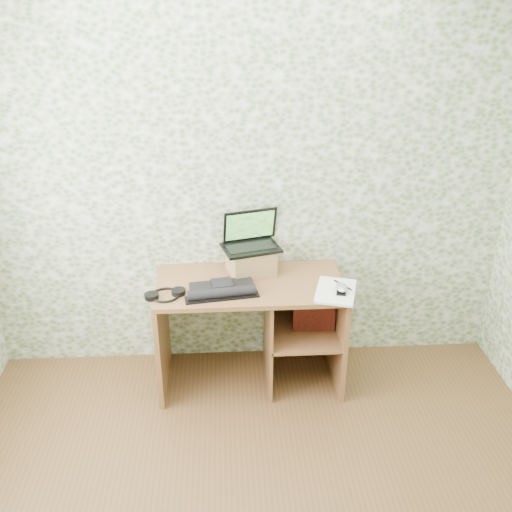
{
  "coord_description": "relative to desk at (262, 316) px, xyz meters",
  "views": [
    {
      "loc": [
        -0.15,
        -1.77,
        2.49
      ],
      "look_at": [
        0.04,
        1.39,
        0.96
      ],
      "focal_mm": 40.0,
      "sensor_mm": 36.0,
      "label": 1
    }
  ],
  "objects": [
    {
      "name": "laptop",
      "position": [
        -0.06,
        0.15,
        0.5
      ],
      "size": [
        0.41,
        0.34,
        0.24
      ],
      "rotation": [
        0.0,
        0.0,
        0.27
      ],
      "color": "black",
      "rests_on": "riser"
    },
    {
      "name": "mouse",
      "position": [
        0.48,
        -0.21,
        0.3
      ],
      "size": [
        0.09,
        0.13,
        0.04
      ],
      "primitive_type": "ellipsoid",
      "rotation": [
        0.0,
        0.0,
        -0.23
      ],
      "color": "silver",
      "rests_on": "notepad"
    },
    {
      "name": "headphones",
      "position": [
        -0.61,
        -0.17,
        0.28
      ],
      "size": [
        0.25,
        0.22,
        0.03
      ],
      "rotation": [
        0.0,
        0.0,
        0.26
      ],
      "color": "black",
      "rests_on": "desk"
    },
    {
      "name": "keyboard",
      "position": [
        -0.26,
        -0.15,
        0.29
      ],
      "size": [
        0.46,
        0.29,
        0.06
      ],
      "rotation": [
        0.0,
        0.0,
        0.15
      ],
      "color": "black",
      "rests_on": "desk"
    },
    {
      "name": "notepad",
      "position": [
        0.45,
        -0.19,
        0.28
      ],
      "size": [
        0.32,
        0.39,
        0.02
      ],
      "primitive_type": "cube",
      "rotation": [
        0.0,
        0.0,
        -0.28
      ],
      "color": "white",
      "rests_on": "desk"
    },
    {
      "name": "riser",
      "position": [
        -0.06,
        0.12,
        0.35
      ],
      "size": [
        0.34,
        0.3,
        0.17
      ],
      "primitive_type": "cube",
      "rotation": [
        0.0,
        0.0,
        0.27
      ],
      "color": "#9E7947",
      "rests_on": "desk"
    },
    {
      "name": "wall_back",
      "position": [
        -0.08,
        0.28,
        0.82
      ],
      "size": [
        3.5,
        0.0,
        3.5
      ],
      "primitive_type": "plane",
      "rotation": [
        1.57,
        0.0,
        0.0
      ],
      "color": "white",
      "rests_on": "ground"
    },
    {
      "name": "red_box",
      "position": [
        0.34,
        -0.03,
        0.07
      ],
      "size": [
        0.28,
        0.11,
        0.33
      ],
      "primitive_type": "cube",
      "rotation": [
        0.0,
        0.0,
        -0.07
      ],
      "color": "maroon",
      "rests_on": "desk"
    },
    {
      "name": "pen",
      "position": [
        0.5,
        -0.13,
        0.29
      ],
      "size": [
        0.09,
        0.14,
        0.01
      ],
      "primitive_type": "cylinder",
      "rotation": [
        1.57,
        0.0,
        0.56
      ],
      "color": "black",
      "rests_on": "notepad"
    },
    {
      "name": "desk",
      "position": [
        0.0,
        0.0,
        0.0
      ],
      "size": [
        1.2,
        0.6,
        0.75
      ],
      "color": "brown",
      "rests_on": "floor"
    }
  ]
}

